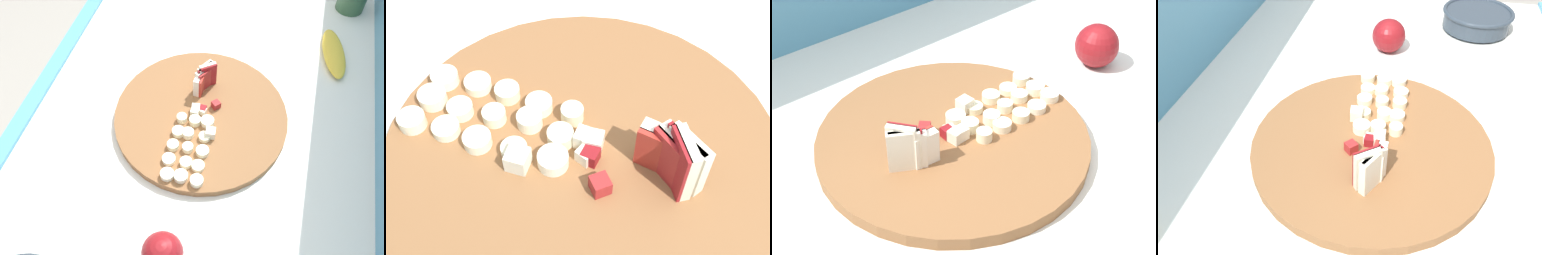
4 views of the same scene
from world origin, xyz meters
TOP-DOWN VIEW (x-y plane):
  - ground at (0.00, 0.00)m, footprint 10.00×10.00m
  - tiled_countertop at (0.00, -0.00)m, footprint 1.25×0.81m
  - tile_backsplash at (0.00, 0.43)m, footprint 2.40×0.04m
  - cutting_board at (-0.04, 0.01)m, footprint 0.39×0.39m
  - apple_wedge_fan at (-0.12, 0.00)m, footprint 0.07×0.05m
  - apple_dice_pile at (-0.03, 0.02)m, footprint 0.10×0.07m
  - banana_slice_rows at (0.06, 0.01)m, footprint 0.18×0.10m
  - banana_peel at (-0.32, 0.30)m, footprint 0.19×0.09m
  - whole_apple at (0.29, 0.02)m, footprint 0.08×0.08m

SIDE VIEW (x-z plane):
  - ground at x=0.00m, z-range 0.00..0.00m
  - tiled_countertop at x=0.00m, z-range 0.00..0.90m
  - tile_backsplash at x=0.00m, z-range 0.00..1.39m
  - cutting_board at x=-0.04m, z-range 0.89..0.91m
  - banana_peel at x=-0.32m, z-range 0.89..0.92m
  - banana_slice_rows at x=0.06m, z-range 0.91..0.92m
  - apple_dice_pile at x=-0.03m, z-range 0.91..0.93m
  - whole_apple at x=0.29m, z-range 0.89..0.97m
  - apple_wedge_fan at x=-0.12m, z-range 0.91..0.97m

